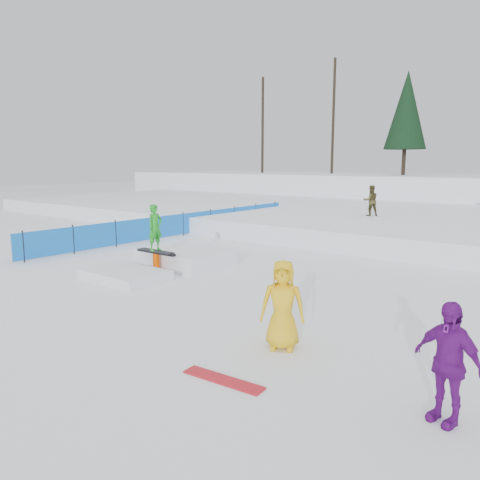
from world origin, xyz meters
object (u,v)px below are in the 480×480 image
Objects in this scene: jib_rail_feature at (170,260)px; walker_olive at (371,201)px; spectator_yellow at (283,305)px; safety_fence at (183,224)px; spectator_purple at (447,362)px.

walker_olive is at bearing 81.65° from jib_rail_feature.
jib_rail_feature is (-6.34, 3.20, -0.52)m from spectator_yellow.
walker_olive reaches higher than safety_fence.
walker_olive is at bearing 45.40° from safety_fence.
jib_rail_feature is at bearing -48.32° from safety_fence.
walker_olive is 15.61m from spectator_yellow.
walker_olive is 0.34× the size of jib_rail_feature.
jib_rail_feature reaches higher than safety_fence.
walker_olive is 17.44m from spectator_purple.
safety_fence is 9.78× the size of spectator_purple.
spectator_yellow is at bearing -26.77° from jib_rail_feature.
jib_rail_feature is at bearing 41.02° from walker_olive.
spectator_purple reaches higher than safety_fence.
safety_fence is 10.79× the size of walker_olive.
safety_fence is at bearing 165.75° from spectator_purple.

